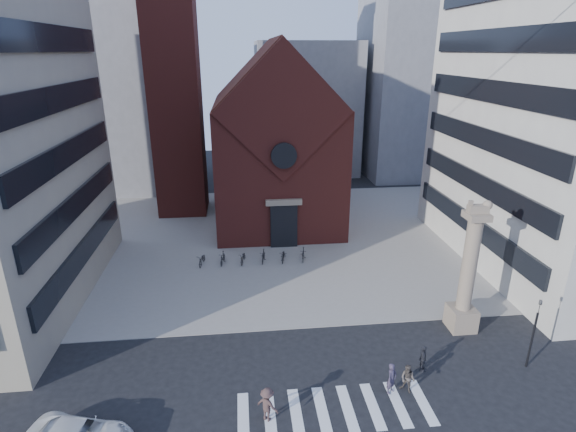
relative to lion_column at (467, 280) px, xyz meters
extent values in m
plane|color=black|center=(-10.01, -3.00, -3.46)|extent=(120.00, 120.00, 0.00)
cube|color=gray|center=(-10.01, 16.00, -3.43)|extent=(46.00, 30.00, 0.05)
cube|color=maroon|center=(-10.01, 22.00, 2.54)|extent=(12.00, 16.00, 12.00)
cube|color=#55271B|center=(-10.01, 22.40, 8.54)|extent=(12.00, 15.40, 12.00)
cube|color=maroon|center=(-10.01, 14.05, 8.54)|extent=(11.76, 0.50, 11.76)
cylinder|color=black|center=(-10.01, 13.60, 5.04)|extent=(2.20, 0.30, 2.20)
cube|color=black|center=(-10.01, 13.85, -1.46)|extent=(2.40, 0.30, 4.00)
cube|color=gray|center=(-10.01, 13.80, 0.84)|extent=(3.20, 0.40, 0.50)
cube|color=maroon|center=(-20.01, 25.00, 11.54)|extent=(5.00, 5.00, 30.00)
cube|color=gray|center=(-30.01, 37.00, 7.54)|extent=(16.00, 14.00, 22.00)
cube|color=gray|center=(-4.01, 42.00, 5.54)|extent=(14.00, 12.00, 18.00)
cube|color=gray|center=(11.99, 39.00, 8.54)|extent=(16.00, 14.00, 24.00)
cube|color=gray|center=(-0.01, 0.00, -2.71)|extent=(1.60, 1.60, 1.50)
cylinder|color=gray|center=(-0.01, 0.00, 1.04)|extent=(0.90, 0.90, 6.00)
cube|color=gray|center=(-0.01, 0.00, 4.24)|extent=(1.30, 1.30, 0.40)
cube|color=gray|center=(-0.01, 0.00, 4.64)|extent=(1.20, 0.50, 0.55)
sphere|color=gray|center=(0.54, 0.00, 4.89)|extent=(0.56, 0.56, 0.56)
cube|color=gray|center=(-0.51, 0.00, 5.04)|extent=(0.25, 0.15, 0.35)
cylinder|color=black|center=(1.99, -4.00, -1.71)|extent=(0.12, 0.12, 3.50)
imported|color=black|center=(1.99, -4.00, 0.44)|extent=(0.13, 0.16, 0.80)
imported|color=#383044|center=(-6.31, -5.14, -2.59)|extent=(0.75, 0.73, 1.74)
imported|color=#4D453E|center=(-5.45, -5.17, -2.66)|extent=(0.97, 0.97, 1.59)
imported|color=#24242B|center=(-4.02, -3.66, -2.69)|extent=(0.56, 0.96, 1.54)
imported|color=#44302D|center=(-12.83, -6.28, -2.56)|extent=(1.33, 1.23, 1.79)
imported|color=black|center=(-17.13, 10.93, -2.94)|extent=(0.91, 1.84, 0.92)
imported|color=black|center=(-15.44, 10.93, -2.89)|extent=(0.77, 1.77, 1.03)
imported|color=black|center=(-13.74, 10.93, -2.94)|extent=(0.91, 1.84, 0.92)
imported|color=black|center=(-12.05, 10.93, -2.89)|extent=(0.77, 1.77, 1.03)
imported|color=black|center=(-10.35, 10.93, -2.94)|extent=(0.91, 1.84, 0.92)
imported|color=black|center=(-8.66, 10.93, -2.89)|extent=(0.77, 1.77, 1.03)
camera|label=1|loc=(-13.69, -23.29, 13.35)|focal=28.00mm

